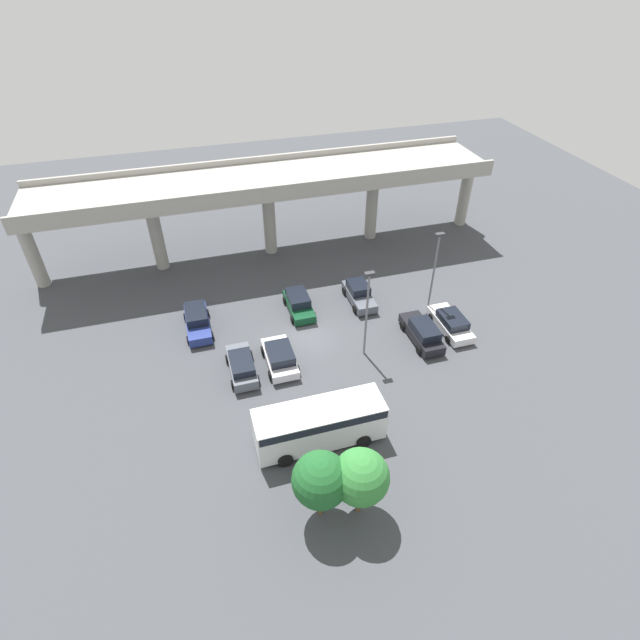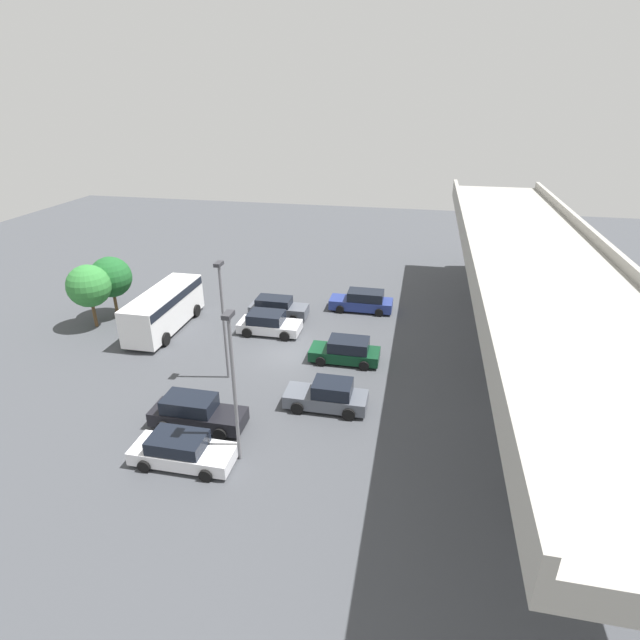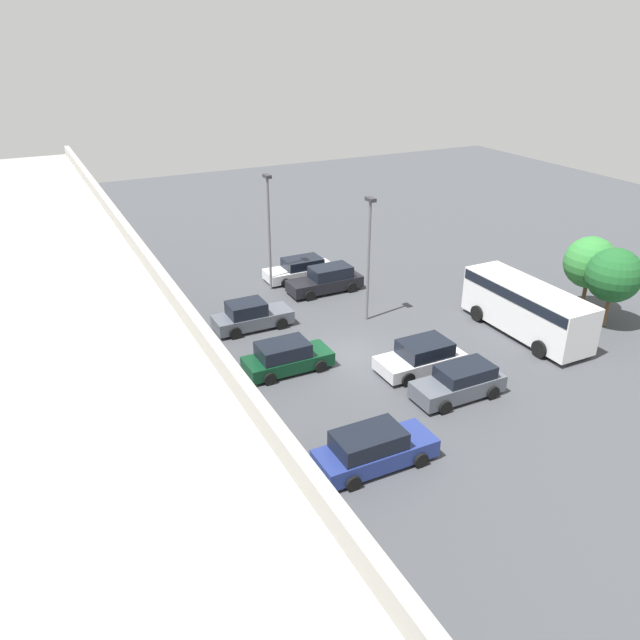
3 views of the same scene
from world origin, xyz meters
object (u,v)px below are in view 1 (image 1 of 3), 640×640
lamp_post_near_aisle (434,268)px  tree_front_left (321,480)px  shuttle_bus (319,422)px  parked_car_1 (242,366)px  tree_front_centre (361,477)px  parked_car_2 (280,357)px  lamp_post_mid_lot (367,308)px  parked_car_6 (451,323)px  parked_car_0 (197,321)px  parked_car_3 (299,303)px  parked_car_5 (422,332)px  parked_car_4 (359,294)px

lamp_post_near_aisle → tree_front_left: (-13.76, -14.95, -1.29)m
shuttle_bus → parked_car_1: bearing=-63.6°
parked_car_1 → tree_front_centre: (4.32, -12.61, 2.40)m
shuttle_bus → tree_front_left: (-1.36, -4.82, 1.43)m
parked_car_2 → tree_front_centre: tree_front_centre is taller
lamp_post_mid_lot → parked_car_6: bearing=5.4°
parked_car_6 → shuttle_bus: (-13.17, -7.62, 1.02)m
parked_car_0 → parked_car_6: parked_car_0 is taller
parked_car_3 → parked_car_1: bearing=-43.2°
parked_car_3 → parked_car_5: (8.23, -6.48, 0.04)m
parked_car_0 → lamp_post_near_aisle: size_ratio=0.65×
parked_car_0 → lamp_post_mid_lot: lamp_post_mid_lot is taller
parked_car_2 → tree_front_centre: (1.49, -12.76, 2.40)m
parked_car_0 → parked_car_6: 20.25m
parked_car_1 → tree_front_centre: 13.54m
lamp_post_near_aisle → parked_car_0: bearing=169.6°
parked_car_2 → tree_front_left: 12.56m
parked_car_2 → shuttle_bus: (0.82, -7.50, 0.96)m
parked_car_4 → parked_car_6: (5.69, -5.76, -0.07)m
parked_car_1 → tree_front_left: (2.29, -12.17, 2.38)m
parked_car_3 → lamp_post_mid_lot: (3.38, -6.64, 3.57)m
lamp_post_mid_lot → tree_front_left: (-6.92, -11.73, -1.17)m
tree_front_left → tree_front_centre: size_ratio=1.00×
parked_car_0 → parked_car_1: 6.68m
parked_car_3 → shuttle_bus: 13.75m
parked_car_3 → tree_front_left: size_ratio=0.95×
parked_car_6 → lamp_post_mid_lot: lamp_post_mid_lot is taller
parked_car_2 → lamp_post_near_aisle: (13.22, 2.63, 3.68)m
lamp_post_mid_lot → lamp_post_near_aisle: bearing=25.2°
lamp_post_mid_lot → tree_front_left: lamp_post_mid_lot is taller
tree_front_centre → parked_car_2: bearing=96.7°
parked_car_4 → parked_car_6: bearing=44.7°
parked_car_0 → parked_car_4: 13.68m
lamp_post_mid_lot → tree_front_left: size_ratio=1.56×
parked_car_5 → lamp_post_mid_lot: 6.00m
lamp_post_mid_lot → tree_front_centre: size_ratio=1.55×
shuttle_bus → lamp_post_near_aisle: lamp_post_near_aisle is taller
parked_car_0 → parked_car_4: (13.68, -0.15, -0.02)m
parked_car_3 → parked_car_2: bearing=-26.3°
parked_car_3 → tree_front_centre: (-1.50, -18.80, 2.40)m
parked_car_0 → parked_car_3: size_ratio=1.11×
parked_car_1 → lamp_post_mid_lot: 9.88m
parked_car_6 → shuttle_bus: size_ratio=0.60×
parked_car_4 → tree_front_left: size_ratio=0.96×
parked_car_2 → parked_car_6: parked_car_2 is taller
parked_car_3 → tree_front_centre: 19.01m
parked_car_5 → lamp_post_near_aisle: lamp_post_near_aisle is taller
parked_car_6 → lamp_post_mid_lot: bearing=95.4°
parked_car_0 → parked_car_1: size_ratio=1.11×
parked_car_6 → lamp_post_mid_lot: 8.47m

